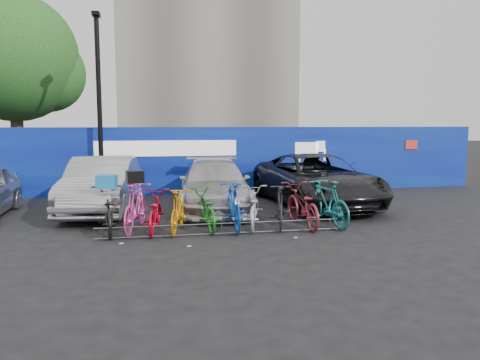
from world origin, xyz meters
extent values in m
plane|color=black|center=(0.00, 0.00, 0.00)|extent=(100.00, 100.00, 0.00)
cube|color=#091388|center=(0.00, 6.00, 1.20)|extent=(22.00, 0.15, 2.40)
cube|color=white|center=(-1.00, 5.90, 1.65)|extent=(5.00, 0.02, 0.55)
cube|color=white|center=(4.20, 5.90, 1.55)|extent=(1.20, 0.02, 0.90)
cube|color=red|center=(8.50, 5.90, 1.70)|extent=(0.50, 0.02, 0.35)
cylinder|color=#382314|center=(-7.00, 10.00, 2.00)|extent=(0.50, 0.50, 4.00)
sphere|color=#164618|center=(-7.00, 10.00, 5.20)|extent=(5.20, 5.20, 5.20)
sphere|color=#164618|center=(-5.80, 10.30, 4.60)|extent=(3.20, 3.20, 3.20)
cylinder|color=black|center=(-3.20, 5.40, 3.00)|extent=(0.16, 0.16, 6.00)
cube|color=black|center=(-3.20, 5.40, 6.05)|extent=(0.25, 0.50, 0.12)
cylinder|color=#595B60|center=(0.00, -0.60, 0.28)|extent=(5.60, 0.03, 0.03)
cylinder|color=#595B60|center=(0.00, -0.60, 0.05)|extent=(5.60, 0.03, 0.03)
cylinder|color=#595B60|center=(-2.60, -0.60, 0.14)|extent=(0.03, 0.03, 0.28)
cylinder|color=#595B60|center=(-1.30, -0.60, 0.14)|extent=(0.03, 0.03, 0.28)
cylinder|color=#595B60|center=(0.00, -0.60, 0.14)|extent=(0.03, 0.03, 0.28)
cylinder|color=#595B60|center=(1.30, -0.60, 0.14)|extent=(0.03, 0.03, 0.28)
cylinder|color=#595B60|center=(2.60, -0.60, 0.14)|extent=(0.03, 0.03, 0.28)
imported|color=#A8A9AD|center=(-2.94, 2.87, 0.79)|extent=(2.07, 4.93, 1.58)
imported|color=silver|center=(0.29, 2.78, 0.72)|extent=(2.49, 5.16, 1.45)
imported|color=black|center=(3.48, 2.83, 0.79)|extent=(3.06, 5.88, 1.58)
imported|color=black|center=(-2.55, 0.14, 0.52)|extent=(0.94, 2.07, 1.05)
imported|color=#DE3E9F|center=(-1.92, 0.16, 0.58)|extent=(0.96, 2.01, 1.16)
imported|color=#AA091F|center=(-1.49, 0.07, 0.48)|extent=(0.85, 1.89, 0.96)
imported|color=orange|center=(-0.95, -0.07, 0.50)|extent=(0.83, 1.74, 1.01)
imported|color=#166E17|center=(-0.29, 0.11, 0.48)|extent=(0.84, 1.89, 0.96)
imported|color=#0E41AC|center=(0.36, -0.04, 0.57)|extent=(0.55, 1.90, 1.14)
imported|color=#B4B8BD|center=(0.89, 0.12, 0.49)|extent=(1.10, 1.98, 0.99)
imported|color=#242426|center=(1.53, -0.01, 0.52)|extent=(0.88, 1.79, 1.03)
imported|color=maroon|center=(2.09, 0.00, 0.53)|extent=(0.82, 2.05, 1.06)
imported|color=#1A7778|center=(2.72, -0.07, 0.58)|extent=(0.93, 1.99, 1.16)
cube|color=blue|center=(-2.55, 0.14, 1.20)|extent=(0.48, 0.39, 0.31)
cube|color=black|center=(-1.92, 0.16, 1.30)|extent=(0.44, 0.41, 0.28)
camera|label=1|loc=(-1.51, -10.89, 2.55)|focal=35.00mm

